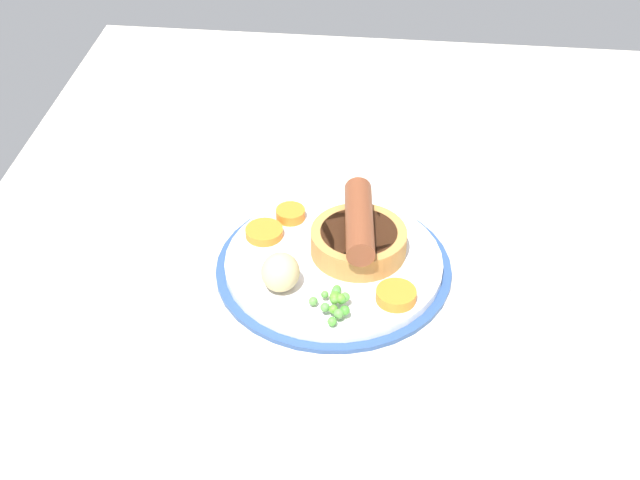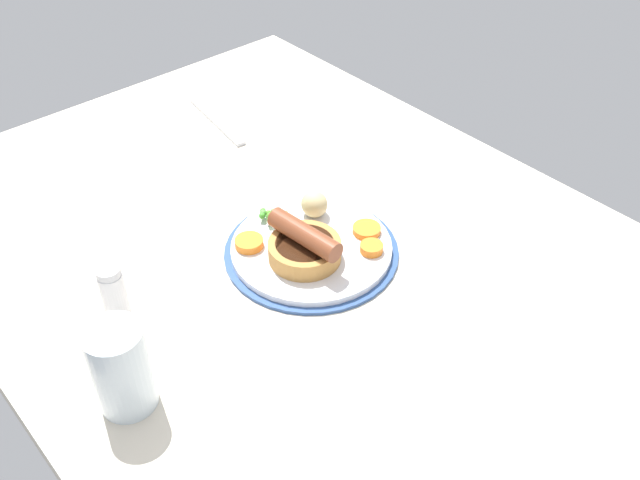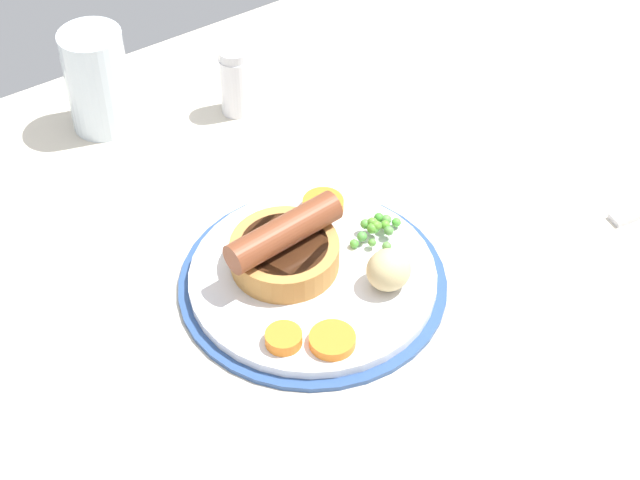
% 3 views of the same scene
% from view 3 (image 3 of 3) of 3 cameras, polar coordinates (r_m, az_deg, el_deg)
% --- Properties ---
extents(dining_table, '(1.10, 0.80, 0.03)m').
position_cam_3_polar(dining_table, '(0.96, 0.73, -2.10)').
color(dining_table, beige).
rests_on(dining_table, ground).
extents(dinner_plate, '(0.24, 0.24, 0.01)m').
position_cam_3_polar(dinner_plate, '(0.93, -0.39, -2.19)').
color(dinner_plate, '#2D4C84').
rests_on(dinner_plate, dining_table).
extents(sausage_pudding, '(0.11, 0.10, 0.05)m').
position_cam_3_polar(sausage_pudding, '(0.92, -1.91, -0.44)').
color(sausage_pudding, '#BC8442').
rests_on(sausage_pudding, dinner_plate).
extents(pea_pile, '(0.05, 0.04, 0.02)m').
position_cam_3_polar(pea_pile, '(0.96, 3.03, 0.65)').
color(pea_pile, '#55A139').
rests_on(pea_pile, dinner_plate).
extents(potato_chunk_0, '(0.04, 0.04, 0.04)m').
position_cam_3_polar(potato_chunk_0, '(0.91, 3.68, -1.60)').
color(potato_chunk_0, '#CCB77F').
rests_on(potato_chunk_0, dinner_plate).
extents(carrot_slice_0, '(0.04, 0.04, 0.01)m').
position_cam_3_polar(carrot_slice_0, '(0.87, -1.95, -5.26)').
color(carrot_slice_0, orange).
rests_on(carrot_slice_0, dinner_plate).
extents(carrot_slice_2, '(0.05, 0.05, 0.01)m').
position_cam_3_polar(carrot_slice_2, '(0.98, 0.17, 1.88)').
color(carrot_slice_2, orange).
rests_on(carrot_slice_2, dinner_plate).
extents(carrot_slice_4, '(0.05, 0.05, 0.01)m').
position_cam_3_polar(carrot_slice_4, '(0.87, 0.66, -5.37)').
color(carrot_slice_4, orange).
rests_on(carrot_slice_4, dinner_plate).
extents(drinking_glass, '(0.06, 0.06, 0.11)m').
position_cam_3_polar(drinking_glass, '(1.10, -11.81, 8.33)').
color(drinking_glass, silver).
rests_on(drinking_glass, dining_table).
extents(salt_shaker, '(0.03, 0.03, 0.08)m').
position_cam_3_polar(salt_shaker, '(1.10, -4.55, 8.43)').
color(salt_shaker, silver).
rests_on(salt_shaker, dining_table).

